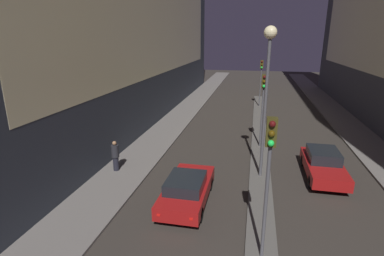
{
  "coord_description": "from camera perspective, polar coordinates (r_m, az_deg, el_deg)",
  "views": [
    {
      "loc": [
        -0.57,
        -5.21,
        7.35
      ],
      "look_at": [
        -5.24,
        16.91,
        0.5
      ],
      "focal_mm": 28.0,
      "sensor_mm": 36.0,
      "label": 1
    }
  ],
  "objects": [
    {
      "name": "median_strip",
      "position": [
        23.72,
        12.72,
        -1.46
      ],
      "size": [
        1.14,
        32.72,
        0.13
      ],
      "color": "#56544F",
      "rests_on": "ground"
    },
    {
      "name": "traffic_light_near",
      "position": [
        9.6,
        14.51,
        -5.82
      ],
      "size": [
        0.32,
        0.42,
        4.94
      ],
      "color": "#4C4C51",
      "rests_on": "median_strip"
    },
    {
      "name": "traffic_light_mid",
      "position": [
        20.36,
        13.42,
        6.18
      ],
      "size": [
        0.32,
        0.42,
        4.94
      ],
      "color": "#4C4C51",
      "rests_on": "median_strip"
    },
    {
      "name": "traffic_light_far",
      "position": [
        33.19,
        13.05,
        10.18
      ],
      "size": [
        0.32,
        0.42,
        4.94
      ],
      "color": "#4C4C51",
      "rests_on": "median_strip"
    },
    {
      "name": "street_lamp",
      "position": [
        15.42,
        14.27,
        11.16
      ],
      "size": [
        0.63,
        0.63,
        7.77
      ],
      "color": "#4C4C51",
      "rests_on": "median_strip"
    },
    {
      "name": "car_left_lane",
      "position": [
        13.94,
        -0.96,
        -11.51
      ],
      "size": [
        1.88,
        4.53,
        1.41
      ],
      "color": "maroon",
      "rests_on": "ground"
    },
    {
      "name": "car_right_lane",
      "position": [
        17.9,
        23.73,
        -6.31
      ],
      "size": [
        1.84,
        4.51,
        1.48
      ],
      "color": "maroon",
      "rests_on": "ground"
    },
    {
      "name": "pedestrian_on_left_sidewalk",
      "position": [
        17.38,
        -14.4,
        -5.04
      ],
      "size": [
        0.43,
        0.43,
        1.74
      ],
      "color": "black",
      "rests_on": "sidewalk_left"
    }
  ]
}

